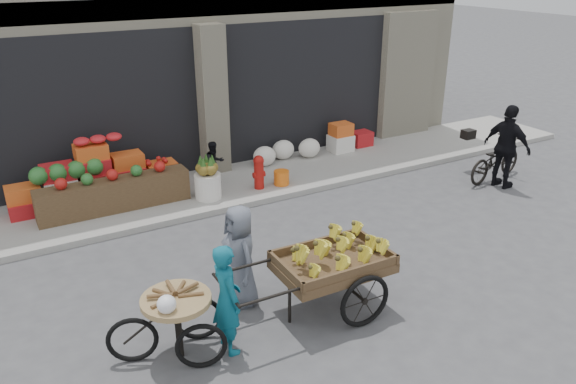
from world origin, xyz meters
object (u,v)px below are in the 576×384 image
orange_bucket (281,178)px  bicycle (495,160)px  seated_person (214,163)px  tricycle_cart (177,317)px  vendor_grey (240,256)px  cyclist (507,147)px  fire_hydrant (259,171)px  vendor_woman (227,299)px  pineapple_bin (208,186)px  banana_cart (329,261)px

orange_bucket → bicycle: bearing=-22.2°
seated_person → tricycle_cart: seated_person is taller
vendor_grey → cyclist: (6.67, 1.17, 0.15)m
fire_hydrant → bicycle: (4.85, -1.83, -0.05)m
orange_bucket → vendor_grey: 4.21m
orange_bucket → tricycle_cart: tricycle_cart is taller
vendor_woman → tricycle_cart: vendor_woman is taller
pineapple_bin → vendor_woman: 4.56m
fire_hydrant → cyclist: 5.17m
seated_person → bicycle: seated_person is taller
orange_bucket → vendor_grey: size_ratio=0.22×
fire_hydrant → seated_person: seated_person is taller
tricycle_cart → vendor_grey: bearing=48.4°
vendor_woman → cyclist: bearing=-75.1°
vendor_grey → banana_cart: bearing=50.7°
tricycle_cart → fire_hydrant: bearing=70.2°
fire_hydrant → vendor_woman: bearing=-121.4°
orange_bucket → banana_cart: (-1.56, -4.12, 0.51)m
vendor_woman → tricycle_cart: size_ratio=1.00×
tricycle_cart → bicycle: bearing=33.8°
pineapple_bin → banana_cart: size_ratio=0.20×
fire_hydrant → vendor_woman: (-2.59, -4.25, 0.22)m
banana_cart → pineapple_bin: bearing=91.9°
seated_person → bicycle: bearing=-34.0°
fire_hydrant → banana_cart: (-1.06, -4.17, 0.27)m
orange_bucket → vendor_grey: (-2.52, -3.35, 0.47)m
vendor_grey → orange_bucket: bearing=142.7°
pineapple_bin → vendor_woman: bearing=-109.1°
vendor_grey → tricycle_cart: bearing=-60.1°
banana_cart → tricycle_cart: (-2.12, 0.10, -0.21)m
fire_hydrant → vendor_woman: 4.98m
orange_bucket → fire_hydrant: bearing=174.3°
banana_cart → seated_person: bearing=87.1°
orange_bucket → bicycle: size_ratio=0.19×
seated_person → banana_cart: bearing=-104.3°
seated_person → bicycle: (5.55, -2.48, -0.13)m
banana_cart → vendor_woman: (-1.53, -0.08, -0.05)m
banana_cart → bicycle: 6.37m
orange_bucket → vendor_woman: (-3.09, -4.20, 0.46)m
banana_cart → vendor_grey: bearing=142.4°
pineapple_bin → orange_bucket: 1.61m
fire_hydrant → banana_cart: 4.31m
fire_hydrant → orange_bucket: fire_hydrant is taller
pineapple_bin → cyclist: bearing=-21.6°
pineapple_bin → seated_person: bearing=56.3°
fire_hydrant → vendor_woman: vendor_woman is taller
tricycle_cart → bicycle: tricycle_cart is taller
fire_hydrant → seated_person: bearing=137.1°
vendor_woman → bicycle: size_ratio=0.85×
banana_cart → tricycle_cart: 2.13m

